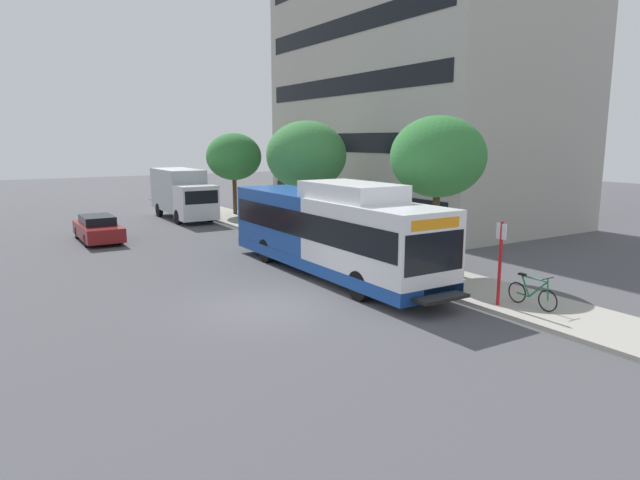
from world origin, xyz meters
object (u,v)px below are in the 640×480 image
Objects in this scene: street_tree_mid_block at (306,155)px; street_tree_near_stop at (438,157)px; bicycle_parked at (532,294)px; box_truck_background at (182,193)px; street_tree_far_block at (234,157)px; transit_bus at (330,231)px; parked_car_far_lane at (98,229)px; bus_stop_sign_pole at (500,257)px.

street_tree_near_stop is at bearing -89.99° from street_tree_mid_block.
box_truck_background is at bearing 95.79° from bicycle_parked.
street_tree_far_block is (0.02, 19.62, -0.49)m from street_tree_near_stop.
street_tree_near_stop is at bearing -27.92° from transit_bus.
street_tree_mid_block reaches higher than parked_car_far_lane.
street_tree_far_block is at bearing 89.95° from street_tree_near_stop.
street_tree_far_block is at bearing -5.63° from box_truck_background.
street_tree_mid_block reaches higher than box_truck_background.
bus_stop_sign_pole is at bearing -85.65° from box_truck_background.
transit_bus is 6.80m from bus_stop_sign_pole.
transit_bus is at bearing -62.99° from parked_car_far_lane.
bicycle_parked is 15.68m from street_tree_mid_block.
street_tree_mid_block is (1.68, 14.48, 2.69)m from bus_stop_sign_pole.
street_tree_mid_block is at bearing -90.11° from street_tree_far_block.
transit_bus is 2.23× the size of street_tree_far_block.
bicycle_parked is 21.48m from parked_car_far_lane.
parked_car_far_lane is at bearing 114.52° from bicycle_parked.
bicycle_parked is at bearing -84.21° from box_truck_background.
bicycle_parked is 0.30× the size of street_tree_near_stop.
bicycle_parked is (2.64, -7.22, -1.14)m from transit_bus.
street_tree_far_block is 4.25m from box_truck_background.
transit_bus is 18.05m from box_truck_background.
street_tree_near_stop is at bearing 69.95° from bus_stop_sign_pole.
street_tree_near_stop reaches higher than parked_car_far_lane.
bus_stop_sign_pole is 0.37× the size of box_truck_background.
box_truck_background reaches higher than parked_car_far_lane.
street_tree_mid_block is 1.10× the size of street_tree_far_block.
parked_car_far_lane is at bearing 124.81° from street_tree_near_stop.
street_tree_far_block reaches higher than box_truck_background.
parked_car_far_lane is (-8.92, 19.54, 0.10)m from bicycle_parked.
street_tree_far_block reaches higher than parked_car_far_lane.
street_tree_far_block reaches higher than bus_stop_sign_pole.
street_tree_near_stop is 0.99× the size of street_tree_mid_block.
street_tree_far_block is (1.70, 24.22, 2.38)m from bus_stop_sign_pole.
bus_stop_sign_pole reaches higher than bicycle_parked.
street_tree_far_block is 0.78× the size of box_truck_background.
bus_stop_sign_pole is at bearing -66.42° from parked_car_far_lane.
transit_bus reaches higher than bicycle_parked.
box_truck_background reaches higher than bicycle_parked.
street_tree_far_block is at bearing 78.39° from transit_bus.
transit_bus is 4.97m from street_tree_near_stop.
street_tree_near_stop is at bearing -90.05° from street_tree_far_block.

